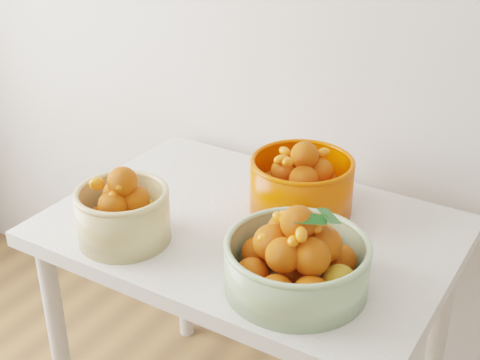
# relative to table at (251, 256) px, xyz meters

# --- Properties ---
(table) EXTENTS (1.00, 0.70, 0.75)m
(table) POSITION_rel_table_xyz_m (0.00, 0.00, 0.00)
(table) COLOR silver
(table) RESTS_ON ground
(bowl_cream) EXTENTS (0.25, 0.25, 0.19)m
(bowl_cream) POSITION_rel_table_xyz_m (-0.23, -0.22, 0.17)
(bowl_cream) COLOR tan
(bowl_cream) RESTS_ON table
(bowl_green) EXTENTS (0.41, 0.41, 0.20)m
(bowl_green) POSITION_rel_table_xyz_m (0.22, -0.17, 0.17)
(bowl_green) COLOR #92AF80
(bowl_green) RESTS_ON table
(bowl_orange) EXTENTS (0.29, 0.29, 0.19)m
(bowl_orange) POSITION_rel_table_xyz_m (0.07, 0.14, 0.17)
(bowl_orange) COLOR #DF3D00
(bowl_orange) RESTS_ON table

